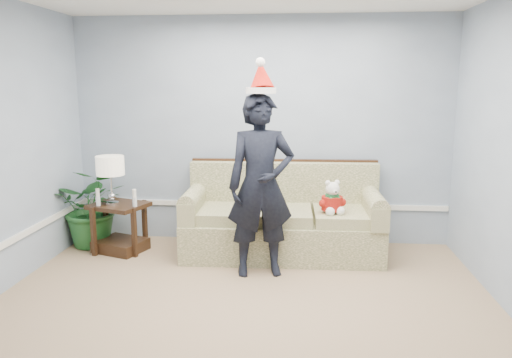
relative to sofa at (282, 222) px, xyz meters
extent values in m
cube|color=tan|center=(-0.29, -2.04, -0.38)|extent=(4.50, 5.00, 0.02)
cube|color=#96A9C0|center=(-0.29, 0.47, 0.98)|extent=(4.50, 0.02, 2.70)
cube|color=#96A9C0|center=(-0.29, -4.55, 0.98)|extent=(4.50, 0.02, 2.70)
cube|color=white|center=(-0.29, 0.44, 0.08)|extent=(4.48, 0.03, 0.06)
cube|color=#475628|center=(0.00, -0.06, -0.16)|extent=(2.22, 0.99, 0.42)
cube|color=#475628|center=(-0.68, -0.12, 0.12)|extent=(0.67, 0.77, 0.13)
cube|color=#475628|center=(0.00, -0.12, 0.12)|extent=(0.67, 0.77, 0.13)
cube|color=#475628|center=(0.68, -0.12, 0.12)|extent=(0.67, 0.77, 0.13)
cube|color=#475628|center=(0.00, 0.29, 0.35)|extent=(2.20, 0.26, 0.59)
cube|color=#311C0F|center=(0.00, 0.37, 0.64)|extent=(2.20, 0.12, 0.05)
cube|color=#475628|center=(-1.00, -0.06, 0.18)|extent=(0.21, 0.95, 0.25)
cube|color=#475628|center=(1.00, -0.06, 0.18)|extent=(0.21, 0.95, 0.25)
cube|color=#342112|center=(-1.87, -0.12, 0.18)|extent=(0.71, 0.66, 0.05)
cube|color=#342112|center=(-1.87, -0.12, -0.30)|extent=(0.64, 0.59, 0.13)
cube|color=#342112|center=(-2.10, -0.31, -0.08)|extent=(0.06, 0.06, 0.56)
cube|color=#342112|center=(-1.63, -0.31, -0.08)|extent=(0.06, 0.06, 0.56)
cube|color=#342112|center=(-2.10, 0.06, -0.08)|extent=(0.06, 0.06, 0.56)
cube|color=#342112|center=(-1.63, 0.06, -0.08)|extent=(0.06, 0.06, 0.56)
cylinder|color=silver|center=(-1.92, -0.18, 0.21)|extent=(0.15, 0.15, 0.03)
sphere|color=silver|center=(-1.92, -0.18, 0.30)|extent=(0.09, 0.09, 0.09)
cylinder|color=silver|center=(-1.92, -0.18, 0.43)|extent=(0.02, 0.02, 0.31)
cylinder|color=beige|center=(-1.92, -0.18, 0.65)|extent=(0.31, 0.31, 0.21)
cylinder|color=silver|center=(-2.06, -0.24, 0.25)|extent=(0.05, 0.05, 0.11)
cylinder|color=white|center=(-2.06, -0.24, 0.35)|extent=(0.04, 0.04, 0.09)
cylinder|color=silver|center=(-1.64, -0.24, 0.25)|extent=(0.05, 0.05, 0.11)
cylinder|color=white|center=(-1.64, -0.24, 0.35)|extent=(0.04, 0.04, 0.09)
imported|color=#1E5824|center=(-2.24, 0.04, 0.11)|extent=(0.90, 0.80, 0.95)
imported|color=black|center=(-0.19, -0.67, 0.55)|extent=(0.74, 0.57, 1.83)
cylinder|color=white|center=(-0.19, -0.67, 1.48)|extent=(0.37, 0.37, 0.06)
cone|color=red|center=(-0.19, -0.64, 1.63)|extent=(0.33, 0.37, 0.34)
sphere|color=white|center=(-0.19, -0.74, 1.74)|extent=(0.09, 0.09, 0.09)
sphere|color=white|center=(0.54, -0.24, 0.28)|extent=(0.21, 0.21, 0.21)
cylinder|color=red|center=(0.54, -0.24, 0.28)|extent=(0.29, 0.29, 0.15)
cylinder|color=#18622F|center=(0.54, -0.24, 0.37)|extent=(0.19, 0.19, 0.03)
sphere|color=white|center=(0.48, -0.33, 0.22)|extent=(0.10, 0.10, 0.10)
sphere|color=white|center=(0.60, -0.33, 0.22)|extent=(0.10, 0.10, 0.10)
sphere|color=white|center=(0.54, -0.25, 0.44)|extent=(0.15, 0.15, 0.15)
sphere|color=black|center=(0.54, -0.34, 0.43)|extent=(0.02, 0.02, 0.02)
sphere|color=white|center=(0.49, -0.24, 0.51)|extent=(0.06, 0.06, 0.06)
sphere|color=white|center=(0.59, -0.24, 0.51)|extent=(0.06, 0.06, 0.06)
camera|label=1|loc=(0.21, -5.49, 1.54)|focal=35.00mm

